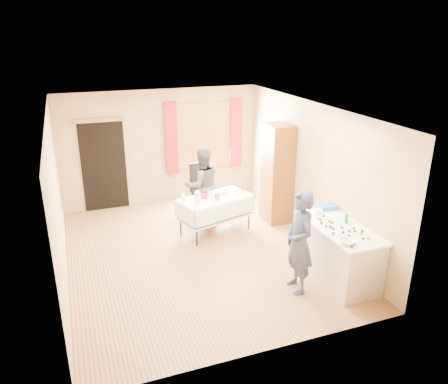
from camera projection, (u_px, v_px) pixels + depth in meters
name	position (u px, v px, depth m)	size (l,w,h in m)	color
floor	(198.00, 254.00, 7.93)	(4.50, 5.50, 0.02)	#9E7047
ceiling	(195.00, 109.00, 7.01)	(4.50, 5.50, 0.02)	white
wall_back	(161.00, 147.00, 9.90)	(4.50, 0.02, 2.60)	tan
wall_front	(265.00, 262.00, 5.05)	(4.50, 0.02, 2.60)	tan
wall_left	(56.00, 203.00, 6.74)	(0.02, 5.50, 2.60)	tan
wall_right	(312.00, 172.00, 8.20)	(0.02, 5.50, 2.60)	tan
window_frame	(204.00, 135.00, 10.11)	(1.32, 0.06, 1.52)	olive
window_pane	(204.00, 136.00, 10.10)	(1.20, 0.02, 1.40)	white
curtain_left	(171.00, 139.00, 9.82)	(0.28, 0.06, 1.65)	maroon
curtain_right	(236.00, 133.00, 10.32)	(0.28, 0.06, 1.65)	maroon
doorway	(104.00, 166.00, 9.56)	(0.95, 0.04, 2.00)	black
door_lintel	(99.00, 120.00, 9.17)	(1.05, 0.06, 0.08)	olive
cabinet	(277.00, 174.00, 8.97)	(0.50, 0.60, 2.05)	brown
counter	(337.00, 252.00, 7.03)	(0.75, 1.59, 0.91)	#C2B3A0
party_table	(215.00, 211.00, 8.60)	(1.57, 1.10, 0.75)	black
chair	(203.00, 198.00, 9.57)	(0.48, 0.48, 1.11)	black
girl	(299.00, 242.00, 6.56)	(0.44, 0.62, 1.63)	#222945
woman	(202.00, 185.00, 9.02)	(0.79, 0.63, 1.58)	black
soda_can	(346.00, 218.00, 7.01)	(0.07, 0.07, 0.12)	#009622
mixing_bowl	(348.00, 242.00, 6.31)	(0.31, 0.31, 0.06)	white
foam_block	(317.00, 212.00, 7.31)	(0.15, 0.10, 0.08)	white
blue_basket	(328.00, 207.00, 7.50)	(0.30, 0.20, 0.08)	blue
pitcher	(198.00, 198.00, 8.14)	(0.11, 0.11, 0.22)	silver
cup_red	(204.00, 195.00, 8.41)	(0.20, 0.20, 0.13)	#BF1F39
cup_rainbow	(217.00, 197.00, 8.34)	(0.17, 0.17, 0.12)	red
small_bowl	(225.00, 191.00, 8.71)	(0.18, 0.18, 0.05)	white
pastry_tray	(240.00, 193.00, 8.69)	(0.28, 0.20, 0.02)	white
bottle	(183.00, 197.00, 8.29)	(0.10, 0.10, 0.16)	white
cake_balls	(340.00, 229.00, 6.72)	(0.51, 1.13, 0.04)	#3F2314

